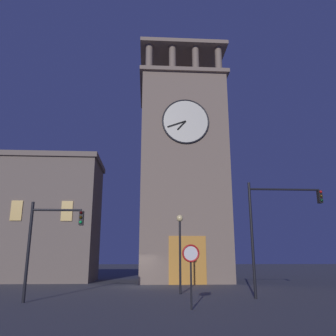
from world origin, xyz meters
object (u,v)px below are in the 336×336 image
object	(u,v)px
clocktower	(182,174)
street_lamp	(180,238)
traffic_signal_mid	(274,219)
traffic_signal_near	(48,235)
adjacent_wing_building	(5,218)
no_horn_sign	(191,258)

from	to	relation	value
clocktower	street_lamp	size ratio (longest dim) A/B	5.36
traffic_signal_mid	traffic_signal_near	bearing A→B (deg)	4.45
clocktower	street_lamp	xyz separation A→B (m)	(1.36, 11.94, -7.09)
adjacent_wing_building	traffic_signal_near	distance (m)	18.52
street_lamp	no_horn_sign	world-z (taller)	street_lamp
traffic_signal_near	traffic_signal_mid	size ratio (longest dim) A/B	0.78
traffic_signal_mid	no_horn_sign	xyz separation A→B (m)	(5.39, 3.96, -2.22)
traffic_signal_near	traffic_signal_mid	distance (m)	12.63
no_horn_sign	street_lamp	bearing A→B (deg)	-91.34
traffic_signal_mid	adjacent_wing_building	bearing A→B (deg)	-35.44
clocktower	traffic_signal_near	world-z (taller)	clocktower
traffic_signal_near	traffic_signal_mid	bearing A→B (deg)	-175.55
adjacent_wing_building	street_lamp	xyz separation A→B (m)	(-16.04, 12.44, -2.55)
traffic_signal_mid	no_horn_sign	world-z (taller)	traffic_signal_mid
traffic_signal_near	traffic_signal_mid	xyz separation A→B (m)	(-12.55, -0.98, 1.04)
clocktower	adjacent_wing_building	xyz separation A→B (m)	(17.40, -0.50, -4.55)
traffic_signal_near	street_lamp	xyz separation A→B (m)	(-7.31, -3.68, 0.10)
clocktower	traffic_signal_mid	distance (m)	16.35
clocktower	no_horn_sign	bearing A→B (deg)	85.34
traffic_signal_near	no_horn_sign	size ratio (longest dim) A/B	1.84
no_horn_sign	clocktower	bearing A→B (deg)	-94.66
traffic_signal_near	street_lamp	bearing A→B (deg)	-153.26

